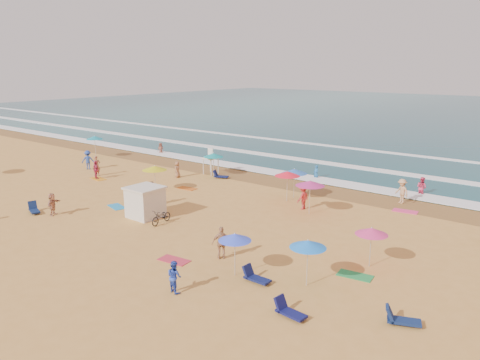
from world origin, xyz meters
The scene contains 12 objects.
ground centered at (0.00, 0.00, 0.00)m, with size 220.00×220.00×0.00m, color gold.
ocean centered at (0.00, 84.00, 0.00)m, with size 220.00×140.00×0.18m, color #0C4756.
wet_sand centered at (0.00, 12.50, 0.01)m, with size 220.00×220.00×0.00m, color olive.
surf_foam centered at (0.00, 21.32, 0.10)m, with size 200.00×18.70×0.05m.
cabana centered at (-0.90, -1.52, 1.00)m, with size 2.00×2.00×2.00m, color silver.
cabana_roof centered at (-0.90, -1.52, 2.06)m, with size 2.20×2.20×0.12m, color silver.
bicycle centered at (1.00, -1.82, 0.48)m, with size 0.63×1.82×0.96m, color black.
lifeguard_stand centered at (-6.13, 10.99, 1.05)m, with size 1.20×1.20×2.10m, color white, non-canonical shape.
beach_umbrellas centered at (2.67, 2.02, 2.13)m, with size 56.18×27.95×0.72m.
loungers centered at (3.05, -2.48, 0.17)m, with size 40.39×20.14×0.34m.
towels centered at (-0.69, -3.69, 0.01)m, with size 50.61×27.42×0.03m.
beachgoers centered at (-1.06, 4.30, 0.83)m, with size 44.99×26.73×2.14m.
Camera 1 is at (23.07, -21.41, 10.07)m, focal length 35.00 mm.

